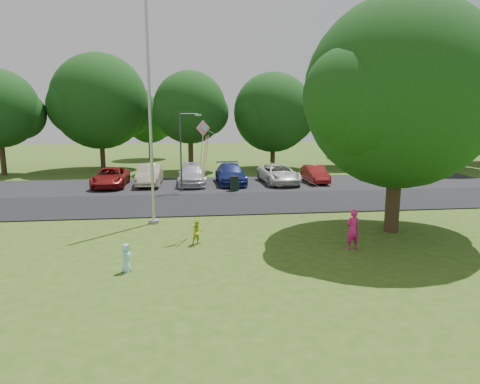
{
  "coord_description": "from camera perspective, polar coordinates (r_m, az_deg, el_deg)",
  "views": [
    {
      "loc": [
        -1.81,
        -15.06,
        5.17
      ],
      "look_at": [
        0.5,
        4.0,
        1.6
      ],
      "focal_mm": 32.0,
      "sensor_mm": 36.0,
      "label": 1
    }
  ],
  "objects": [
    {
      "name": "trash_can",
      "position": [
        28.42,
        -0.73,
        1.09
      ],
      "size": [
        0.64,
        0.64,
        1.01
      ],
      "rotation": [
        0.0,
        0.0,
        -0.26
      ],
      "color": "black",
      "rests_on": "ground"
    },
    {
      "name": "kite",
      "position": [
        17.77,
        -4.5,
        6.97
      ],
      "size": [
        5.83,
        2.92,
        3.1
      ],
      "rotation": [
        0.0,
        0.0,
        0.5
      ],
      "color": "pink",
      "rests_on": "ground"
    },
    {
      "name": "parked_cars",
      "position": [
        30.99,
        -4.13,
        2.31
      ],
      "size": [
        16.57,
        5.27,
        1.49
      ],
      "color": "maroon",
      "rests_on": "ground"
    },
    {
      "name": "flagpole",
      "position": [
        20.16,
        -11.82,
        7.46
      ],
      "size": [
        0.5,
        0.5,
        10.0
      ],
      "color": "#B7BABF",
      "rests_on": "ground"
    },
    {
      "name": "child_blue",
      "position": [
        14.68,
        -14.92,
        -8.46
      ],
      "size": [
        0.44,
        0.54,
        0.96
      ],
      "primitive_type": "imported",
      "rotation": [
        0.0,
        0.0,
        1.26
      ],
      "color": "#A6EBFF",
      "rests_on": "ground"
    },
    {
      "name": "parking_strip",
      "position": [
        31.04,
        -3.48,
        0.98
      ],
      "size": [
        42.0,
        7.0,
        0.06
      ],
      "primitive_type": "cube",
      "color": "black",
      "rests_on": "ground"
    },
    {
      "name": "big_tree",
      "position": [
        19.37,
        20.35,
        11.77
      ],
      "size": [
        8.77,
        7.99,
        9.97
      ],
      "rotation": [
        0.0,
        0.0,
        -0.39
      ],
      "color": "#332316",
      "rests_on": "ground"
    },
    {
      "name": "horizon_trees",
      "position": [
        49.3,
        -0.08,
        9.52
      ],
      "size": [
        77.46,
        7.2,
        7.02
      ],
      "color": "#332316",
      "rests_on": "ground"
    },
    {
      "name": "tree_row",
      "position": [
        39.44,
        -2.02,
        11.31
      ],
      "size": [
        64.35,
        11.94,
        10.88
      ],
      "color": "#332316",
      "rests_on": "ground"
    },
    {
      "name": "street_lamp",
      "position": [
        28.15,
        -7.51,
        6.3
      ],
      "size": [
        1.44,
        0.53,
        5.22
      ],
      "rotation": [
        0.0,
        0.0,
        0.27
      ],
      "color": "#3F3F44",
      "rests_on": "ground"
    },
    {
      "name": "ground",
      "position": [
        16.03,
        -0.06,
        -8.29
      ],
      "size": [
        120.0,
        120.0,
        0.0
      ],
      "primitive_type": "plane",
      "color": "#355516",
      "rests_on": "ground"
    },
    {
      "name": "park_road",
      "position": [
        24.67,
        -2.56,
        -1.51
      ],
      "size": [
        60.0,
        6.0,
        0.06
      ],
      "primitive_type": "cube",
      "color": "black",
      "rests_on": "ground"
    },
    {
      "name": "woman",
      "position": [
        16.93,
        14.78,
        -4.86
      ],
      "size": [
        0.63,
        0.47,
        1.56
      ],
      "primitive_type": "imported",
      "rotation": [
        0.0,
        0.0,
        3.33
      ],
      "color": "#E21E74",
      "rests_on": "ground"
    },
    {
      "name": "child_yellow",
      "position": [
        17.12,
        -5.69,
        -5.38
      ],
      "size": [
        0.58,
        0.52,
        0.98
      ],
      "primitive_type": "imported",
      "rotation": [
        0.0,
        0.0,
        0.38
      ],
      "color": "#C9D621",
      "rests_on": "ground"
    }
  ]
}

